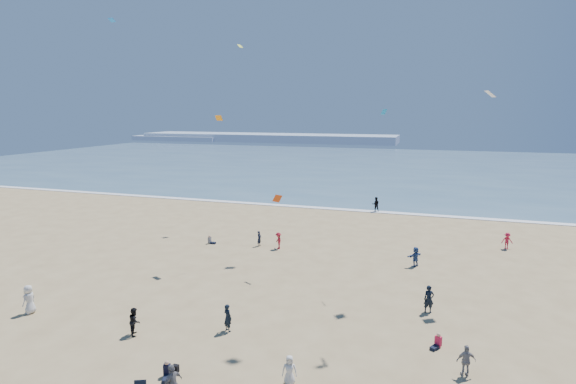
% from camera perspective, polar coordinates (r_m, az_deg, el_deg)
% --- Properties ---
extents(ocean, '(220.00, 100.00, 0.06)m').
position_cam_1_polar(ocean, '(107.98, 13.34, 3.17)').
color(ocean, '#476B84').
rests_on(ocean, ground).
extents(surf_line, '(220.00, 1.20, 0.08)m').
position_cam_1_polar(surf_line, '(58.90, 9.27, -2.36)').
color(surf_line, white).
rests_on(surf_line, ground).
extents(headland_far, '(110.00, 20.00, 3.20)m').
position_cam_1_polar(headland_far, '(194.67, -2.71, 6.91)').
color(headland_far, '#7A8EA8').
rests_on(headland_far, ground).
extents(headland_near, '(40.00, 14.00, 2.00)m').
position_cam_1_polar(headland_near, '(207.82, -13.66, 6.67)').
color(headland_near, '#7A8EA8').
rests_on(headland_near, ground).
extents(standing_flyers, '(36.28, 56.17, 1.91)m').
position_cam_1_polar(standing_flyers, '(31.45, 9.13, -12.11)').
color(standing_flyers, black).
rests_on(standing_flyers, ground).
extents(seated_group, '(22.00, 34.99, 0.84)m').
position_cam_1_polar(seated_group, '(24.17, -4.53, -20.41)').
color(seated_group, silver).
rests_on(seated_group, ground).
extents(black_backpack, '(0.30, 0.22, 0.38)m').
position_cam_1_polar(black_backpack, '(24.46, -14.08, -20.92)').
color(black_backpack, black).
rests_on(black_backpack, ground).
extents(kites_aloft, '(38.55, 39.19, 29.44)m').
position_cam_1_polar(kites_aloft, '(25.39, 23.69, 12.19)').
color(kites_aloft, '#D93D09').
rests_on(kites_aloft, ground).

